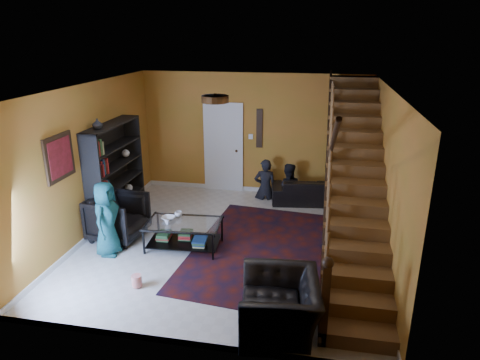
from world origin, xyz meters
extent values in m
plane|color=beige|center=(0.00, 0.00, 0.00)|extent=(5.50, 5.50, 0.00)
plane|color=#CA712C|center=(0.00, 2.75, 1.40)|extent=(5.20, 0.00, 5.20)
plane|color=#CA712C|center=(0.00, -2.75, 1.40)|extent=(5.20, 0.00, 5.20)
plane|color=#CA712C|center=(-2.60, 0.00, 1.40)|extent=(0.00, 5.50, 5.50)
plane|color=#CA712C|center=(2.60, 0.00, 1.40)|extent=(0.00, 5.50, 5.50)
plane|color=white|center=(0.00, 0.00, 2.80)|extent=(5.50, 5.50, 0.00)
cube|color=silver|center=(0.00, 2.74, 0.05)|extent=(5.20, 0.02, 0.10)
cube|color=silver|center=(-2.59, 0.00, 0.05)|extent=(0.02, 5.50, 0.10)
cube|color=#CA712C|center=(2.12, 0.00, 1.32)|extent=(0.95, 4.92, 2.83)
cube|color=black|center=(1.67, 0.00, 1.40)|extent=(0.04, 5.02, 3.02)
cylinder|color=black|center=(1.70, 0.00, 1.85)|extent=(0.07, 4.20, 2.44)
cube|color=black|center=(1.70, -2.40, 0.55)|extent=(0.10, 0.10, 1.10)
cube|color=black|center=(-2.41, 0.60, 1.00)|extent=(0.35, 1.80, 2.00)
cube|color=black|center=(-2.41, 0.60, 0.40)|extent=(0.35, 1.72, 0.03)
cube|color=black|center=(-2.41, 0.60, 1.16)|extent=(0.35, 1.72, 0.03)
cube|color=silver|center=(-0.70, 2.73, 1.02)|extent=(0.82, 0.05, 2.05)
cube|color=maroon|center=(-2.57, -0.90, 1.75)|extent=(0.04, 0.74, 0.74)
cube|color=black|center=(0.15, 2.73, 1.55)|extent=(0.14, 0.03, 0.90)
cylinder|color=#3F2814|center=(0.00, -0.80, 2.74)|extent=(0.40, 0.40, 0.10)
cube|color=#43120C|center=(1.04, -0.17, 0.01)|extent=(3.48, 3.88, 0.02)
imported|color=black|center=(1.50, 2.30, 0.28)|extent=(2.02, 1.00, 0.56)
imported|color=black|center=(-2.05, -0.16, 0.42)|extent=(1.02, 1.00, 0.84)
imported|color=black|center=(1.15, -2.23, 0.36)|extent=(1.11, 1.23, 0.73)
imported|color=black|center=(0.36, 2.35, 0.24)|extent=(0.54, 0.40, 1.38)
imported|color=black|center=(0.88, 2.35, 0.21)|extent=(0.68, 0.55, 1.31)
imported|color=#175A59|center=(-1.95, -0.75, 0.66)|extent=(0.42, 0.65, 1.32)
cube|color=black|center=(-1.35, -0.66, 0.24)|extent=(0.03, 0.03, 0.48)
cube|color=black|center=(-0.12, -0.66, 0.24)|extent=(0.03, 0.03, 0.48)
cube|color=black|center=(-1.35, 0.03, 0.24)|extent=(0.03, 0.03, 0.48)
cube|color=black|center=(-0.12, 0.03, 0.24)|extent=(0.03, 0.03, 0.48)
cube|color=black|center=(-0.74, -0.32, 0.13)|extent=(1.28, 0.78, 0.02)
cube|color=silver|center=(-0.74, -0.32, 0.48)|extent=(1.34, 0.84, 0.02)
imported|color=#999999|center=(-0.90, -0.10, 0.54)|extent=(0.14, 0.14, 0.10)
imported|color=#999999|center=(-0.99, -0.42, 0.54)|extent=(0.14, 0.14, 0.10)
imported|color=#999999|center=(-1.04, -0.25, 0.52)|extent=(0.25, 0.25, 0.06)
imported|color=#999999|center=(-2.41, 0.10, 2.10)|extent=(0.18, 0.18, 0.19)
cylinder|color=red|center=(-1.06, -1.64, 0.11)|extent=(0.19, 0.19, 0.18)
camera|label=1|loc=(1.51, -6.83, 3.67)|focal=32.00mm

